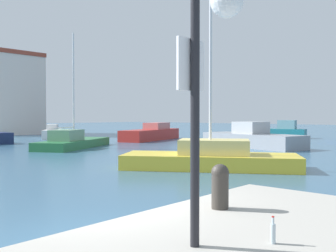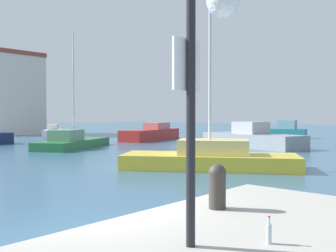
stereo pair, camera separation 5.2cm
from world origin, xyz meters
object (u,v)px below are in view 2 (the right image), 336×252
mooring_bollard (217,184)px  motorboat_white_behind_lamppost (52,133)px  sailboat_yellow_mid_harbor (210,157)px  bottle (269,233)px  motorboat_grey_center_channel (252,139)px  motorboat_teal_distant_east (284,131)px  motorboat_red_distant_north (152,133)px  lamppost (191,2)px  sailboat_green_far_left (72,141)px

mooring_bollard → motorboat_white_behind_lamppost: bearing=62.5°
mooring_bollard → sailboat_yellow_mid_harbor: sailboat_yellow_mid_harbor is taller
bottle → motorboat_grey_center_channel: (21.12, 12.34, -0.37)m
bottle → motorboat_teal_distant_east: bearing=25.1°
motorboat_red_distant_north → bottle: bearing=-133.3°
motorboat_grey_center_channel → motorboat_red_distant_north: motorboat_grey_center_channel is taller
bottle → motorboat_grey_center_channel: bearing=30.3°
lamppost → motorboat_teal_distant_east: lamppost is taller
motorboat_grey_center_channel → motorboat_white_behind_lamppost: size_ratio=1.76×
lamppost → motorboat_grey_center_channel: 24.90m
bottle → motorboat_grey_center_channel: size_ratio=0.04×
mooring_bollard → sailboat_green_far_left: 22.87m
lamppost → motorboat_white_behind_lamppost: size_ratio=0.90×
motorboat_teal_distant_east → sailboat_green_far_left: (-21.45, 5.70, -0.22)m
bottle → sailboat_yellow_mid_harbor: size_ratio=0.03×
sailboat_yellow_mid_harbor → motorboat_red_distant_north: sailboat_yellow_mid_harbor is taller
lamppost → mooring_bollard: 2.87m
motorboat_grey_center_channel → lamppost: bearing=-151.6°
motorboat_white_behind_lamppost → sailboat_green_far_left: sailboat_green_far_left is taller
sailboat_yellow_mid_harbor → motorboat_grey_center_channel: bearing=21.8°
motorboat_teal_distant_east → sailboat_green_far_left: 22.19m
motorboat_red_distant_north → motorboat_teal_distant_east: bearing=-35.6°
sailboat_green_far_left → motorboat_teal_distant_east: bearing=-14.9°
mooring_bollard → sailboat_yellow_mid_harbor: (8.76, 6.43, -0.74)m
sailboat_yellow_mid_harbor → motorboat_teal_distant_east: sailboat_yellow_mid_harbor is taller
motorboat_red_distant_north → sailboat_green_far_left: size_ratio=1.03×
sailboat_green_far_left → bottle: bearing=-119.2°
mooring_bollard → sailboat_yellow_mid_harbor: bearing=36.3°
motorboat_grey_center_channel → sailboat_yellow_mid_harbor: bearing=-158.2°
bottle → motorboat_red_distant_north: bearing=46.7°
mooring_bollard → motorboat_teal_distant_east: 35.48m
bottle → motorboat_grey_center_channel: 24.47m
motorboat_grey_center_channel → motorboat_red_distant_north: size_ratio=1.00×
lamppost → sailboat_green_far_left: (12.61, 20.79, -3.04)m
motorboat_teal_distant_east → motorboat_red_distant_north: bearing=144.4°
lamppost → bottle: (0.65, -0.59, -2.51)m
bottle → motorboat_red_distant_north: motorboat_red_distant_north is taller
bottle → motorboat_white_behind_lamppost: motorboat_white_behind_lamppost is taller
motorboat_red_distant_north → sailboat_green_far_left: 10.57m
lamppost → motorboat_grey_center_channel: size_ratio=0.51×
motorboat_grey_center_channel → motorboat_white_behind_lamppost: 20.66m
motorboat_grey_center_channel → sailboat_green_far_left: 12.86m
mooring_bollard → motorboat_grey_center_channel: bearing=28.6°
lamppost → motorboat_grey_center_channel: (21.77, 11.75, -2.88)m
sailboat_yellow_mid_harbor → motorboat_white_behind_lamppost: bearing=73.1°
motorboat_white_behind_lamppost → sailboat_green_far_left: 12.44m
bottle → motorboat_white_behind_lamppost: (17.26, 32.64, -0.46)m
motorboat_teal_distant_east → motorboat_white_behind_lamppost: bearing=133.6°
motorboat_teal_distant_east → lamppost: bearing=-156.1°
lamppost → sailboat_yellow_mid_harbor: sailboat_yellow_mid_harbor is taller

